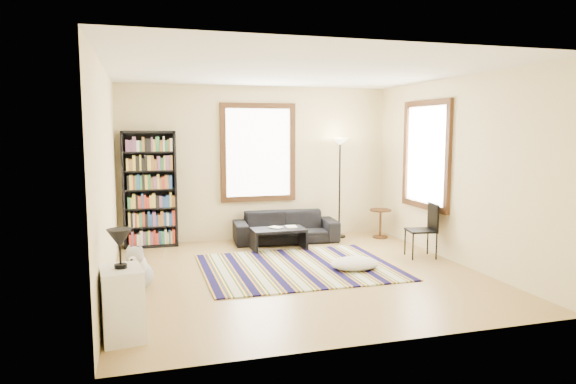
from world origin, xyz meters
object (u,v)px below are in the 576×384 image
object	(u,v)px
folding_chair	(421,231)
white_cabinet	(122,304)
coffee_table	(279,239)
side_table	(380,224)
bookshelf	(150,189)
sofa	(286,227)
floor_cushion	(355,263)
dog	(138,266)
floor_lamp	(340,188)

from	to	relation	value
folding_chair	white_cabinet	xyz separation A→B (m)	(-4.45, -2.06, -0.08)
white_cabinet	coffee_table	bearing A→B (deg)	45.59
white_cabinet	folding_chair	bearing A→B (deg)	17.56
coffee_table	side_table	distance (m)	2.12
bookshelf	coffee_table	bearing A→B (deg)	-21.92
sofa	coffee_table	bearing A→B (deg)	-112.45
side_table	folding_chair	size ratio (longest dim) A/B	0.63
bookshelf	floor_cushion	bearing A→B (deg)	-40.14
white_cabinet	dog	size ratio (longest dim) A/B	1.19
floor_lamp	white_cabinet	distance (m)	5.43
coffee_table	floor_cushion	xyz separation A→B (m)	(0.73, -1.53, -0.09)
floor_lamp	dog	distance (m)	4.33
bookshelf	folding_chair	bearing A→B (deg)	-25.64
floor_cushion	side_table	xyz separation A→B (m)	(1.35, 1.92, 0.18)
sofa	folding_chair	distance (m)	2.44
bookshelf	floor_lamp	bearing A→B (deg)	-2.84
sofa	bookshelf	bearing A→B (deg)	177.83
side_table	white_cabinet	xyz separation A→B (m)	(-4.50, -3.59, 0.08)
floor_cushion	folding_chair	world-z (taller)	folding_chair
bookshelf	coffee_table	xyz separation A→B (m)	(2.06, -0.83, -0.82)
side_table	dog	xyz separation A→B (m)	(-4.36, -2.00, 0.02)
coffee_table	folding_chair	size ratio (longest dim) A/B	1.05
floor_lamp	side_table	bearing A→B (deg)	-20.67
floor_lamp	folding_chair	bearing A→B (deg)	-69.56
floor_cushion	floor_lamp	world-z (taller)	floor_lamp
coffee_table	side_table	world-z (taller)	side_table
floor_cushion	sofa	bearing A→B (deg)	102.10
coffee_table	floor_lamp	bearing A→B (deg)	25.89
sofa	bookshelf	xyz separation A→B (m)	(-2.35, 0.27, 0.73)
folding_chair	white_cabinet	size ratio (longest dim) A/B	1.23
sofa	dog	size ratio (longest dim) A/B	3.16
folding_chair	bookshelf	bearing A→B (deg)	164.03
sofa	floor_lamp	world-z (taller)	floor_lamp
white_cabinet	floor_lamp	bearing A→B (deg)	38.28
bookshelf	side_table	xyz separation A→B (m)	(4.15, -0.44, -0.73)
folding_chair	floor_lamp	bearing A→B (deg)	120.12
white_cabinet	dog	distance (m)	1.60
side_table	bookshelf	bearing A→B (deg)	173.92
bookshelf	side_table	bearing A→B (deg)	-6.08
floor_cushion	dog	xyz separation A→B (m)	(-3.01, -0.08, 0.21)
side_table	white_cabinet	world-z (taller)	white_cabinet
floor_lamp	folding_chair	xyz separation A→B (m)	(0.67, -1.80, -0.50)
bookshelf	dog	size ratio (longest dim) A/B	3.39
bookshelf	sofa	bearing A→B (deg)	-6.56
sofa	floor_cushion	bearing A→B (deg)	-73.51
floor_cushion	coffee_table	bearing A→B (deg)	115.59
side_table	dog	bearing A→B (deg)	-155.40
sofa	bookshelf	size ratio (longest dim) A/B	0.93
dog	floor_cushion	bearing A→B (deg)	12.43
bookshelf	side_table	distance (m)	4.23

